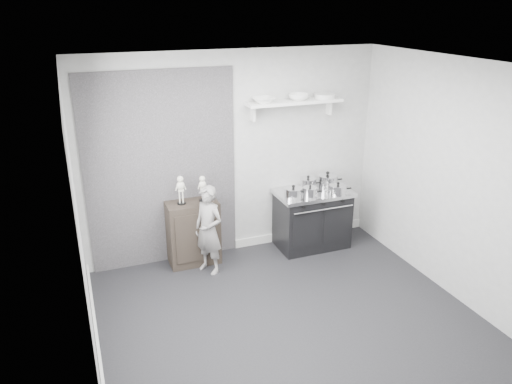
% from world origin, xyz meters
% --- Properties ---
extents(ground, '(4.00, 4.00, 0.00)m').
position_xyz_m(ground, '(0.00, 0.00, 0.00)').
color(ground, black).
rests_on(ground, ground).
extents(room_shell, '(4.02, 3.62, 2.71)m').
position_xyz_m(room_shell, '(-0.09, 0.15, 1.64)').
color(room_shell, '#9D9D9A').
rests_on(room_shell, ground).
extents(wall_shelf, '(1.30, 0.26, 0.24)m').
position_xyz_m(wall_shelf, '(0.80, 1.68, 2.01)').
color(wall_shelf, white).
rests_on(wall_shelf, room_shell).
extents(stove, '(1.02, 0.64, 0.82)m').
position_xyz_m(stove, '(1.03, 1.48, 0.41)').
color(stove, black).
rests_on(stove, ground).
extents(side_cabinet, '(0.65, 0.38, 0.85)m').
position_xyz_m(side_cabinet, '(-0.63, 1.61, 0.42)').
color(side_cabinet, black).
rests_on(side_cabinet, ground).
extents(child, '(0.46, 0.50, 1.15)m').
position_xyz_m(child, '(-0.51, 1.30, 0.58)').
color(child, gray).
rests_on(child, ground).
extents(pot_front_left, '(0.33, 0.25, 0.17)m').
position_xyz_m(pot_front_left, '(0.68, 1.38, 0.88)').
color(pot_front_left, silver).
rests_on(pot_front_left, stove).
extents(pot_back_left, '(0.32, 0.23, 0.20)m').
position_xyz_m(pot_back_left, '(1.00, 1.59, 0.90)').
color(pot_back_left, silver).
rests_on(pot_back_left, stove).
extents(pot_back_right, '(0.38, 0.29, 0.22)m').
position_xyz_m(pot_back_right, '(1.30, 1.59, 0.90)').
color(pot_back_right, silver).
rests_on(pot_back_right, stove).
extents(pot_front_right, '(0.33, 0.24, 0.17)m').
position_xyz_m(pot_front_right, '(1.29, 1.27, 0.88)').
color(pot_front_right, silver).
rests_on(pot_front_right, stove).
extents(pot_front_center, '(0.28, 0.19, 0.17)m').
position_xyz_m(pot_front_center, '(0.89, 1.31, 0.89)').
color(pot_front_center, silver).
rests_on(pot_front_center, stove).
extents(skeleton_full, '(0.12, 0.08, 0.43)m').
position_xyz_m(skeleton_full, '(-0.76, 1.61, 1.06)').
color(skeleton_full, silver).
rests_on(skeleton_full, side_cabinet).
extents(skeleton_torso, '(0.11, 0.07, 0.39)m').
position_xyz_m(skeleton_torso, '(-0.48, 1.61, 1.04)').
color(skeleton_torso, silver).
rests_on(skeleton_torso, side_cabinet).
extents(bowl_large, '(0.28, 0.28, 0.07)m').
position_xyz_m(bowl_large, '(0.36, 1.67, 2.07)').
color(bowl_large, white).
rests_on(bowl_large, wall_shelf).
extents(bowl_small, '(0.26, 0.26, 0.08)m').
position_xyz_m(bowl_small, '(0.86, 1.67, 2.08)').
color(bowl_small, white).
rests_on(bowl_small, wall_shelf).
extents(plate_stack, '(0.28, 0.28, 0.06)m').
position_xyz_m(plate_stack, '(1.24, 1.67, 2.07)').
color(plate_stack, silver).
rests_on(plate_stack, wall_shelf).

